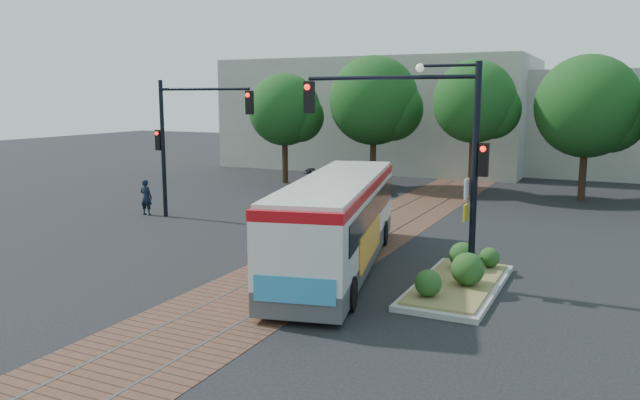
{
  "coord_description": "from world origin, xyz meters",
  "views": [
    {
      "loc": [
        8.56,
        -17.7,
        5.28
      ],
      "look_at": [
        -1.04,
        2.32,
        1.6
      ],
      "focal_mm": 35.0,
      "sensor_mm": 36.0,
      "label": 1
    }
  ],
  "objects_px": {
    "signal_pole_left": "(183,130)",
    "officer": "(146,197)",
    "signal_pole_main": "(431,138)",
    "city_bus": "(338,218)",
    "traffic_island": "(460,277)",
    "parked_car": "(347,182)"
  },
  "relations": [
    {
      "from": "signal_pole_left",
      "to": "officer",
      "type": "height_order",
      "value": "signal_pole_left"
    },
    {
      "from": "officer",
      "to": "signal_pole_main",
      "type": "bearing_deg",
      "value": 156.95
    },
    {
      "from": "officer",
      "to": "signal_pole_left",
      "type": "bearing_deg",
      "value": 176.95
    },
    {
      "from": "city_bus",
      "to": "officer",
      "type": "bearing_deg",
      "value": 145.85
    },
    {
      "from": "traffic_island",
      "to": "signal_pole_main",
      "type": "bearing_deg",
      "value": 174.64
    },
    {
      "from": "signal_pole_main",
      "to": "officer",
      "type": "relative_size",
      "value": 3.72
    },
    {
      "from": "signal_pole_main",
      "to": "signal_pole_left",
      "type": "relative_size",
      "value": 1.0
    },
    {
      "from": "city_bus",
      "to": "officer",
      "type": "xyz_separation_m",
      "value": [
        -11.42,
        4.35,
        -0.78
      ]
    },
    {
      "from": "officer",
      "to": "parked_car",
      "type": "bearing_deg",
      "value": -125.49
    },
    {
      "from": "officer",
      "to": "city_bus",
      "type": "bearing_deg",
      "value": 154.31
    },
    {
      "from": "city_bus",
      "to": "traffic_island",
      "type": "xyz_separation_m",
      "value": [
        3.92,
        -0.47,
        -1.25
      ]
    },
    {
      "from": "signal_pole_main",
      "to": "parked_car",
      "type": "xyz_separation_m",
      "value": [
        -8.64,
        14.42,
        -3.49
      ]
    },
    {
      "from": "city_bus",
      "to": "parked_car",
      "type": "bearing_deg",
      "value": 98.75
    },
    {
      "from": "parked_car",
      "to": "signal_pole_left",
      "type": "bearing_deg",
      "value": 145.72
    },
    {
      "from": "signal_pole_main",
      "to": "parked_car",
      "type": "height_order",
      "value": "signal_pole_main"
    },
    {
      "from": "traffic_island",
      "to": "parked_car",
      "type": "xyz_separation_m",
      "value": [
        -9.6,
        14.51,
        0.34
      ]
    },
    {
      "from": "traffic_island",
      "to": "signal_pole_main",
      "type": "height_order",
      "value": "signal_pole_main"
    },
    {
      "from": "traffic_island",
      "to": "signal_pole_left",
      "type": "bearing_deg",
      "value": 159.64
    },
    {
      "from": "traffic_island",
      "to": "signal_pole_left",
      "type": "xyz_separation_m",
      "value": [
        -13.19,
        4.89,
        3.54
      ]
    },
    {
      "from": "parked_car",
      "to": "traffic_island",
      "type": "bearing_deg",
      "value": -160.32
    },
    {
      "from": "city_bus",
      "to": "signal_pole_main",
      "type": "height_order",
      "value": "signal_pole_main"
    },
    {
      "from": "signal_pole_left",
      "to": "parked_car",
      "type": "relative_size",
      "value": 1.3
    }
  ]
}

